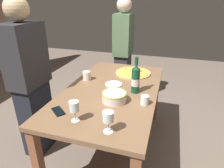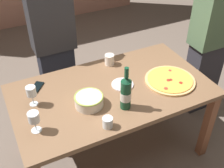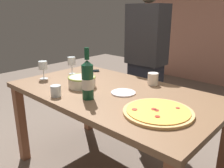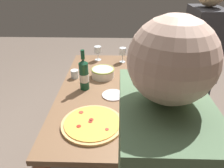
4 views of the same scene
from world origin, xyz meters
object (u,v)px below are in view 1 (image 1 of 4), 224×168
object	(u,v)px
side_plate	(114,84)
cup_ceramic	(87,76)
pizza	(133,73)
wine_glass_by_bottle	(74,107)
cup_amber	(145,100)
wine_bottle	(136,79)
wine_glass_near_pizza	(108,117)
serving_bowl	(114,96)
person_host	(123,53)
cell_phone	(58,111)
dining_table	(112,97)
person_guest_left	(30,82)

from	to	relation	value
side_plate	cup_ceramic	bearing A→B (deg)	83.08
pizza	wine_glass_by_bottle	world-z (taller)	wine_glass_by_bottle
pizza	cup_amber	xyz separation A→B (m)	(-0.69, -0.24, 0.03)
wine_bottle	wine_glass_near_pizza	xyz separation A→B (m)	(-0.65, 0.06, -0.02)
cup_amber	wine_glass_near_pizza	bearing A→B (deg)	158.10
wine_bottle	cup_amber	world-z (taller)	wine_bottle
cup_ceramic	serving_bowl	bearing A→B (deg)	-131.23
wine_bottle	wine_glass_near_pizza	world-z (taller)	wine_bottle
serving_bowl	person_host	distance (m)	1.42
person_host	cup_ceramic	bearing A→B (deg)	-17.71
serving_bowl	side_plate	bearing A→B (deg)	17.40
cell_phone	side_plate	bearing A→B (deg)	15.81
dining_table	cell_phone	bearing A→B (deg)	151.95
pizza	side_plate	xyz separation A→B (m)	(-0.38, 0.13, -0.01)
wine_glass_near_pizza	cell_phone	bearing A→B (deg)	75.49
wine_glass_near_pizza	side_plate	size ratio (longest dim) A/B	0.88
serving_bowl	wine_glass_by_bottle	distance (m)	0.42
side_plate	wine_glass_near_pizza	bearing A→B (deg)	-166.04
serving_bowl	cup_ceramic	distance (m)	0.57
cup_ceramic	wine_glass_near_pizza	bearing A→B (deg)	-147.25
cup_amber	cup_ceramic	xyz separation A→B (m)	(0.35, 0.70, 0.01)
dining_table	person_host	world-z (taller)	person_host
dining_table	serving_bowl	size ratio (longest dim) A/B	7.28
pizza	side_plate	world-z (taller)	pizza
pizza	wine_bottle	bearing A→B (deg)	-166.41
wine_glass_near_pizza	cup_amber	xyz separation A→B (m)	(0.45, -0.18, -0.08)
cup_amber	cup_ceramic	distance (m)	0.78
person_host	person_guest_left	bearing A→B (deg)	-32.01
wine_glass_near_pizza	wine_glass_by_bottle	distance (m)	0.28
side_plate	cell_phone	bearing A→B (deg)	156.75
cup_ceramic	cell_phone	size ratio (longest dim) A/B	0.67
serving_bowl	person_guest_left	bearing A→B (deg)	90.07
wine_bottle	cell_phone	world-z (taller)	wine_bottle
serving_bowl	person_host	world-z (taller)	person_host
cell_phone	person_host	size ratio (longest dim) A/B	0.09
pizza	person_host	xyz separation A→B (m)	(0.68, 0.29, 0.05)
wine_glass_near_pizza	side_plate	world-z (taller)	wine_glass_near_pizza
wine_bottle	wine_glass_near_pizza	bearing A→B (deg)	174.90
dining_table	wine_bottle	size ratio (longest dim) A/B	4.54
dining_table	person_host	distance (m)	1.18
wine_glass_near_pizza	wine_glass_by_bottle	world-z (taller)	wine_glass_by_bottle
wine_glass_by_bottle	side_plate	size ratio (longest dim) A/B	0.90
side_plate	person_host	xyz separation A→B (m)	(1.05, 0.16, 0.06)
wine_glass_near_pizza	cup_ceramic	bearing A→B (deg)	32.75
wine_glass_near_pizza	person_host	world-z (taller)	person_host
person_guest_left	wine_glass_near_pizza	bearing A→B (deg)	-40.80
wine_bottle	wine_glass_near_pizza	size ratio (longest dim) A/B	2.22
dining_table	person_host	size ratio (longest dim) A/B	1.00
wine_glass_by_bottle	cell_phone	world-z (taller)	wine_glass_by_bottle
cup_amber	cell_phone	distance (m)	0.72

